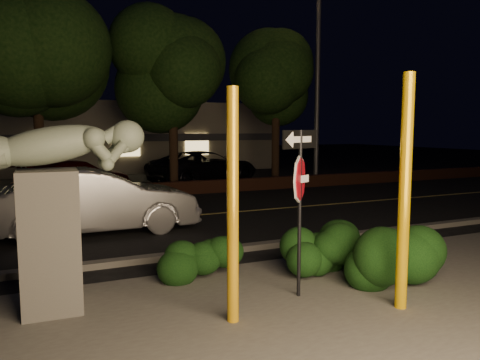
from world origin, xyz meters
name	(u,v)px	position (x,y,z in m)	size (l,w,h in m)	color
ground	(126,204)	(0.00, 10.00, 0.00)	(90.00, 90.00, 0.00)	black
patio	(301,335)	(0.00, -1.00, 0.01)	(14.00, 6.00, 0.02)	#4C4944
road	(147,219)	(0.00, 7.00, 0.01)	(80.00, 8.00, 0.01)	black
lane_marking	(147,219)	(0.00, 7.00, 0.02)	(80.00, 0.12, 0.01)	gold
curb	(196,253)	(0.00, 2.90, 0.06)	(80.00, 0.25, 0.12)	#4C4944
brick_wall	(119,192)	(0.00, 11.30, 0.25)	(40.00, 0.35, 0.50)	#4B2518
parking_lot	(97,182)	(0.00, 17.00, 0.01)	(40.00, 12.00, 0.01)	black
building	(78,137)	(0.00, 24.99, 2.00)	(22.00, 10.20, 4.00)	#716C5B
tree_far_b	(34,30)	(-2.50, 13.20, 6.05)	(5.20, 5.20, 8.41)	black
tree_far_c	(172,49)	(2.50, 12.80, 5.66)	(4.80, 4.80, 7.84)	black
tree_far_d	(276,64)	(7.50, 13.30, 5.42)	(4.40, 4.40, 7.42)	black
yellow_pole_left	(233,208)	(-0.59, -0.29, 1.52)	(0.15, 0.15, 3.03)	gold
yellow_pole_right	(405,194)	(1.73, -0.84, 1.63)	(0.16, 0.16, 3.26)	#DEA608
signpost	(300,180)	(0.67, 0.14, 1.77)	(0.78, 0.37, 2.49)	black
sculpture	(52,195)	(-2.66, 1.08, 1.62)	(2.45, 0.79, 2.63)	#4C4944
hedge_center	(196,254)	(-0.47, 1.50, 0.44)	(1.70, 0.80, 0.89)	black
hedge_right	(323,244)	(1.66, 0.98, 0.52)	(1.57, 0.84, 1.03)	black
hedge_far_right	(383,252)	(2.24, 0.13, 0.52)	(1.49, 0.93, 1.03)	black
streetlight	(314,45)	(8.92, 12.39, 6.19)	(1.55, 0.55, 10.41)	#504F54
silver_sedan	(96,202)	(-1.50, 5.77, 0.78)	(1.65, 4.74, 1.56)	#BAB9BE
parked_car_darkred	(76,177)	(-1.28, 13.17, 0.65)	(1.83, 4.49, 1.30)	#3B0606
parked_car_dark	(204,167)	(4.48, 14.59, 0.74)	(2.46, 5.33, 1.48)	black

